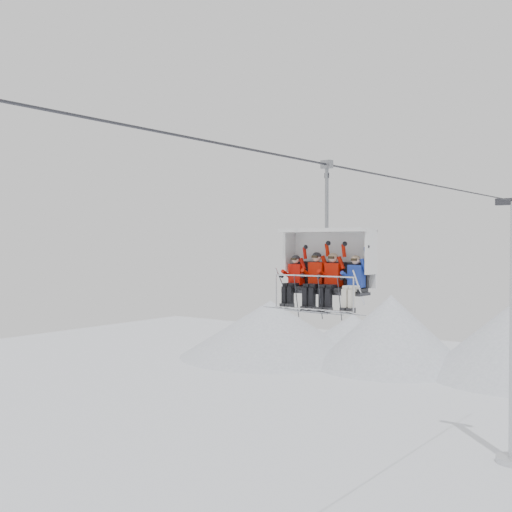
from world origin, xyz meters
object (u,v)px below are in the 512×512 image
Objects in this scene: chairlift_carrier at (329,260)px; skier_center_right at (332,279)px; skier_far_right at (354,281)px; skier_far_left at (294,279)px; skier_center_left at (315,278)px.

skier_center_right is at bearing -50.11° from chairlift_carrier.
chairlift_carrier is 2.36× the size of skier_center_right.
skier_far_right is at bearing -18.71° from chairlift_carrier.
skier_far_left is 0.68m from skier_center_left.
skier_far_right is at bearing -0.41° from skier_center_left.
skier_center_left is 0.51m from skier_center_right.
skier_far_left is at bearing -161.11° from chairlift_carrier.
skier_far_right is (1.18, -0.01, -0.03)m from skier_center_left.
skier_far_left is at bearing -179.58° from skier_center_right.
skier_far_right is (0.93, -0.32, -0.52)m from chairlift_carrier.
skier_center_left is at bearing 179.80° from skier_center_right.
chairlift_carrier is 1.11m from skier_far_right.
chairlift_carrier is 2.36× the size of skier_far_right.
chairlift_carrier is 1.11m from skier_far_left.
skier_center_right is (1.19, 0.01, 0.03)m from skier_far_left.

